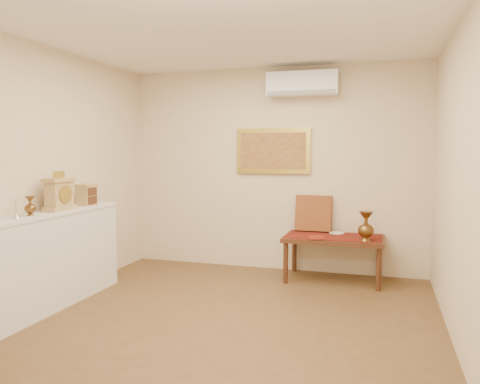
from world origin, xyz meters
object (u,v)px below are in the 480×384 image
at_px(mantel_clock, 60,194).
at_px(low_table, 334,242).
at_px(display_ledge, 48,260).
at_px(brass_urn_tall, 366,223).
at_px(wooden_chest, 87,195).

relative_size(mantel_clock, low_table, 0.34).
xyz_separation_m(display_ledge, low_table, (2.67, 1.88, -0.01)).
bearing_deg(low_table, display_ledge, -144.90).
xyz_separation_m(brass_urn_tall, display_ledge, (-3.06, -1.67, -0.28)).
bearing_deg(wooden_chest, low_table, 24.42).
bearing_deg(low_table, mantel_clock, -147.36).
bearing_deg(wooden_chest, mantel_clock, -88.03).
relative_size(display_ledge, wooden_chest, 8.28).
distance_m(brass_urn_tall, display_ledge, 3.50).
xyz_separation_m(wooden_chest, low_table, (2.66, 1.21, -0.62)).
xyz_separation_m(brass_urn_tall, low_table, (-0.38, 0.21, -0.28)).
relative_size(brass_urn_tall, display_ledge, 0.21).
bearing_deg(wooden_chest, display_ledge, -90.86).
bearing_deg(brass_urn_tall, mantel_clock, -153.87).
distance_m(mantel_clock, wooden_chest, 0.49).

